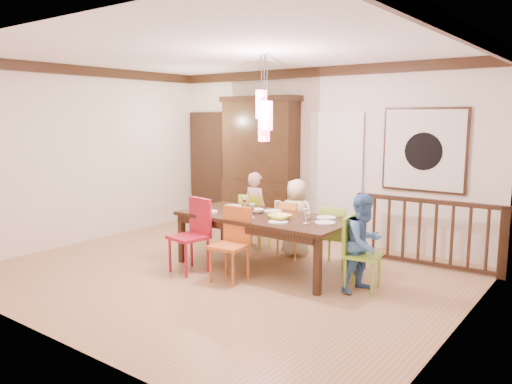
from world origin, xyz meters
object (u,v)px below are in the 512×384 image
Objects in this scene: chair_end_right at (363,249)px; china_hutch at (260,165)px; person_end_right at (364,243)px; chair_far_left at (256,217)px; person_far_mid at (296,217)px; balustrade at (427,231)px; dining_table at (264,221)px; person_far_left at (256,210)px.

china_hutch is (-2.85, 1.80, 0.71)m from chair_end_right.
person_end_right is at bearing -141.79° from chair_end_right.
chair_far_left is 2.36m from person_end_right.
person_end_right is at bearing 141.34° from person_far_mid.
dining_table is at bearing -143.15° from balustrade.
balustrade is (2.50, 0.67, -0.01)m from chair_far_left.
person_far_left is at bearing -168.65° from balustrade.
person_far_mid is (0.76, 0.00, -0.03)m from person_far_left.
chair_far_left is 1.41m from china_hutch.
chair_end_right is at bearing -104.13° from balustrade.
person_far_mid is at bearing -163.12° from balustrade.
chair_end_right is 2.38m from person_far_left.
china_hutch reaches higher than balustrade.
balustrade reaches higher than chair_far_left.
person_far_left is at bearing 85.48° from person_end_right.
chair_end_right is 0.75× the size of person_end_right.
person_far_left is at bearing -62.54° from chair_far_left.
balustrade is 1.75× the size of person_end_right.
chair_end_right is at bearing 151.61° from chair_far_left.
person_far_mid reaches higher than chair_end_right.
chair_end_right is at bearing 167.65° from person_far_left.
dining_table is 1.97× the size of person_far_left.
chair_end_right is at bearing 0.25° from dining_table.
dining_table is 2.02× the size of person_end_right.
person_end_right is (2.22, -0.80, 0.09)m from chair_far_left.
chair_end_right is 0.77× the size of person_far_mid.
china_hutch is 1.81m from person_far_mid.
person_far_left is at bearing 60.84° from chair_end_right.
person_far_left reaches higher than dining_table.
chair_far_left is at bearing 134.28° from person_far_left.
chair_far_left is 2.33m from chair_end_right.
balustrade is at bearing 39.52° from dining_table.
dining_table is 2.33m from china_hutch.
chair_far_left is at bearing -167.45° from balustrade.
chair_far_left is 0.76× the size of person_far_mid.
dining_table is at bearing 105.44° from person_end_right.
dining_table is 2.30m from balustrade.
person_far_left is at bearing 132.75° from dining_table.
dining_table is 2.68× the size of chair_end_right.
balustrade is 1.50m from person_end_right.
china_hutch is 3.45m from person_end_right.
person_end_right is at bearing 151.38° from chair_far_left.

